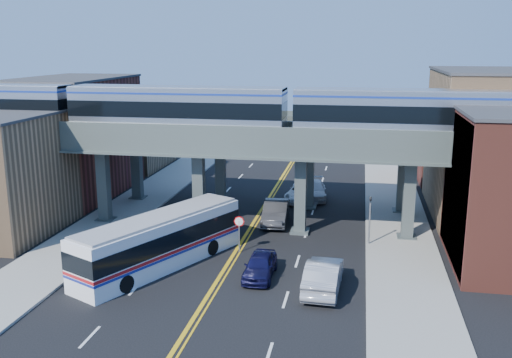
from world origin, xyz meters
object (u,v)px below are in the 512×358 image
Objects in this scene: transit_bus at (160,242)px; car_lane_d at (314,190)px; car_lane_a at (260,266)px; transit_train at (178,108)px; traffic_signal at (370,215)px; car_lane_c at (302,193)px; car_lane_b at (276,212)px; car_parked_curb at (323,275)px; stop_sign at (239,228)px.

transit_bus is 20.70m from car_lane_d.
car_lane_a is 19.54m from car_lane_d.
transit_train is at bearing -138.89° from car_lane_d.
traffic_signal reaches higher than car_lane_d.
transit_bus is at bearing -119.83° from car_lane_d.
car_lane_d reaches higher than car_lane_c.
car_lane_b reaches higher than car_lane_a.
transit_train is 16.66m from car_lane_d.
car_lane_a is 0.80× the size of car_lane_c.
transit_train is 14.86m from car_lane_a.
transit_bus is 2.31× the size of car_lane_d.
transit_train is at bearing 172.27° from traffic_signal.
car_lane_b is (7.33, 2.13, -8.52)m from transit_train.
transit_train reaches higher than car_parked_curb.
transit_train is at bearing -37.98° from car_parked_curb.
transit_bus is 12.21m from car_lane_b.
traffic_signal is 9.84m from car_lane_a.
traffic_signal is 0.75× the size of car_lane_b.
transit_train is at bearing 35.21° from transit_bus.
stop_sign is 0.21× the size of transit_bus.
transit_train reaches higher than traffic_signal.
car_lane_b reaches higher than car_lane_c.
traffic_signal is 0.32× the size of transit_bus.
car_lane_d is (-5.02, 12.44, -1.50)m from traffic_signal.
traffic_signal is at bearing -105.63° from car_parked_curb.
car_lane_d is at bearing -81.12° from car_parked_curb.
car_lane_a is 4.20m from car_parked_curb.
transit_train is 12.46× the size of traffic_signal.
car_lane_c is at bearing 75.81° from car_lane_b.
car_lane_c is (1.39, 7.19, -0.13)m from car_lane_b.
transit_bus is at bearing -154.19° from traffic_signal.
transit_train is 9.09× the size of car_parked_curb.
car_lane_a is at bearing -86.79° from car_lane_c.
car_lane_a is at bearing -68.50° from transit_bus.
car_lane_c is at bearing -77.93° from car_parked_curb.
stop_sign is at bearing -110.06° from car_lane_d.
stop_sign is at bearing -105.12° from car_lane_b.
car_lane_b is 13.25m from car_parked_curb.
stop_sign is at bearing -26.02° from transit_bus.
car_lane_c is at bearing -137.41° from car_lane_d.
car_parked_curb reaches higher than car_lane_d.
transit_train is 11.54× the size of car_lane_a.
transit_train is 11.55m from transit_bus.
transit_bus reaches higher than car_lane_d.
traffic_signal is 8.80m from car_parked_curb.
car_lane_b is at bearing 78.13° from stop_sign.
car_lane_a is (8.02, -9.03, -8.67)m from transit_train.
transit_bus is (-13.39, -6.48, -0.60)m from traffic_signal.
stop_sign is at bearing -37.83° from car_parked_curb.
car_lane_b is (5.99, 10.61, -0.79)m from transit_bus.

